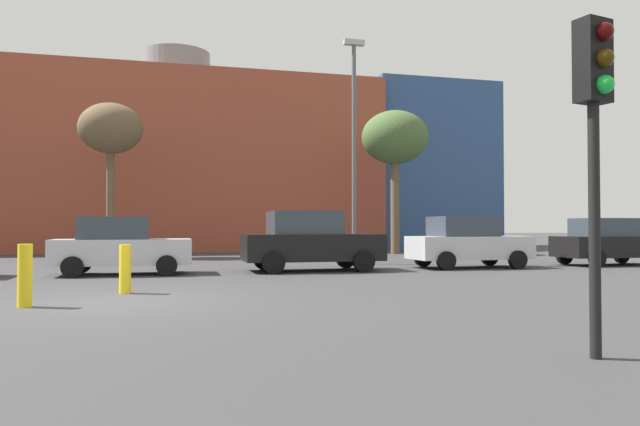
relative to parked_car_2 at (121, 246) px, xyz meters
name	(u,v)px	position (x,y,z in m)	size (l,w,h in m)	color
ground_plane	(115,302)	(0.41, -6.49, -0.84)	(200.00, 200.00, 0.00)	#38383A
building_backdrop	(177,165)	(1.80, 19.18, 4.37)	(39.81, 10.07, 12.16)	#9E4733
parked_car_2	(121,246)	(0.00, 0.00, 0.00)	(3.88, 1.90, 1.68)	silver
parked_car_3	(310,241)	(5.69, 0.00, 0.10)	(4.35, 2.13, 1.89)	black
parked_car_4	(467,242)	(11.18, 0.00, 0.03)	(4.02, 1.97, 1.74)	silver
parked_car_5	(608,242)	(16.85, 0.00, 0.01)	(3.93, 1.93, 1.70)	black
traffic_light_near_right	(595,108)	(5.78, -12.74, 1.84)	(0.40, 0.39, 3.63)	black
bare_tree_0	(111,131)	(-1.22, 9.94, 4.90)	(2.85, 2.85, 6.99)	brown
bare_tree_1	(395,139)	(12.61, 10.15, 5.06)	(3.42, 3.42, 7.37)	brown
bollard_yellow_0	(25,276)	(-1.06, -6.86, -0.29)	(0.24, 0.24, 1.10)	yellow
bollard_yellow_1	(125,269)	(0.48, -5.09, -0.32)	(0.24, 0.24, 1.02)	yellow
street_lamp	(354,137)	(8.10, 2.97, 3.93)	(0.80, 0.24, 8.47)	#59595E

